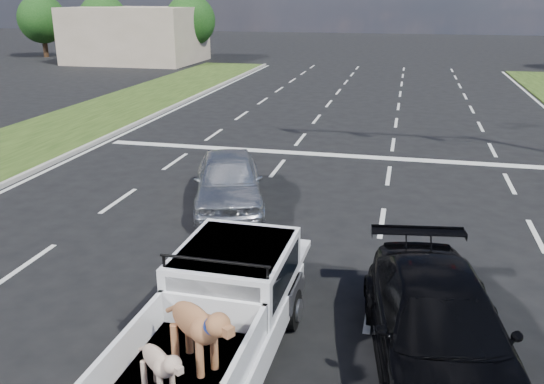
{
  "coord_description": "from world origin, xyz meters",
  "views": [
    {
      "loc": [
        2.11,
        -9.26,
        5.22
      ],
      "look_at": [
        -0.53,
        2.0,
        1.28
      ],
      "focal_mm": 38.0,
      "sensor_mm": 36.0,
      "label": 1
    }
  ],
  "objects": [
    {
      "name": "tree_far_c",
      "position": [
        -16.0,
        38.0,
        3.29
      ],
      "size": [
        4.2,
        4.2,
        5.4
      ],
      "color": "#332114",
      "rests_on": "ground"
    },
    {
      "name": "pickup_truck",
      "position": [
        -0.3,
        -2.47,
        0.84
      ],
      "size": [
        1.88,
        4.81,
        1.79
      ],
      "rotation": [
        0.0,
        0.0,
        -0.02
      ],
      "color": "black",
      "rests_on": "ground"
    },
    {
      "name": "black_coupe",
      "position": [
        2.82,
        -1.73,
        0.69
      ],
      "size": [
        2.63,
        5.02,
        1.39
      ],
      "primitive_type": "imported",
      "rotation": [
        0.0,
        0.0,
        0.15
      ],
      "color": "black",
      "rests_on": "ground"
    },
    {
      "name": "tree_far_b",
      "position": [
        -24.0,
        38.0,
        3.29
      ],
      "size": [
        4.2,
        4.2,
        5.4
      ],
      "color": "#332114",
      "rests_on": "ground"
    },
    {
      "name": "building_left",
      "position": [
        -20.0,
        36.0,
        2.2
      ],
      "size": [
        10.0,
        8.0,
        4.4
      ],
      "primitive_type": "cube",
      "color": "#BFAA92",
      "rests_on": "ground"
    },
    {
      "name": "road_markings",
      "position": [
        0.0,
        6.56,
        0.01
      ],
      "size": [
        17.75,
        60.0,
        0.01
      ],
      "color": "silver",
      "rests_on": "ground"
    },
    {
      "name": "tree_far_a",
      "position": [
        -30.0,
        38.0,
        3.29
      ],
      "size": [
        4.2,
        4.2,
        5.4
      ],
      "color": "#332114",
      "rests_on": "ground"
    },
    {
      "name": "silver_sedan",
      "position": [
        -2.2,
        4.2,
        0.72
      ],
      "size": [
        2.92,
        4.56,
        1.45
      ],
      "primitive_type": "imported",
      "rotation": [
        0.0,
        0.0,
        0.31
      ],
      "color": "silver",
      "rests_on": "ground"
    },
    {
      "name": "ground",
      "position": [
        0.0,
        0.0,
        0.0
      ],
      "size": [
        160.0,
        160.0,
        0.0
      ],
      "primitive_type": "plane",
      "color": "black",
      "rests_on": "ground"
    },
    {
      "name": "curb_left",
      "position": [
        -9.05,
        6.0,
        0.07
      ],
      "size": [
        0.15,
        60.0,
        0.14
      ],
      "primitive_type": "cube",
      "color": "#A09B93",
      "rests_on": "ground"
    }
  ]
}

